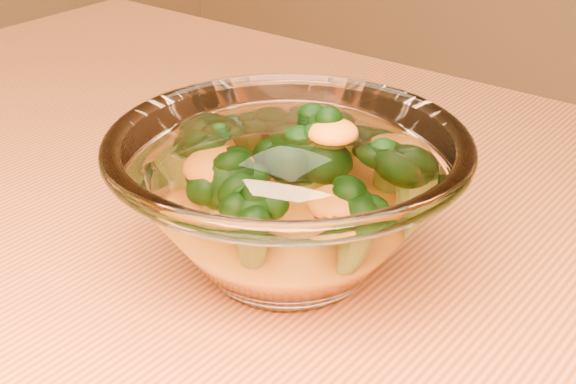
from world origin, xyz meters
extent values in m
cube|color=#CD6F3D|center=(0.00, 0.00, 0.73)|extent=(1.20, 0.80, 0.04)
cylinder|color=brown|center=(-0.54, 0.34, 0.35)|extent=(0.06, 0.06, 0.71)
ellipsoid|color=white|center=(-0.01, 0.02, 0.76)|extent=(0.09, 0.09, 0.02)
torus|color=white|center=(-0.01, 0.02, 0.84)|extent=(0.21, 0.21, 0.01)
ellipsoid|color=orange|center=(-0.01, 0.02, 0.78)|extent=(0.11, 0.11, 0.03)
camera|label=1|loc=(0.24, -0.31, 1.02)|focal=50.00mm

